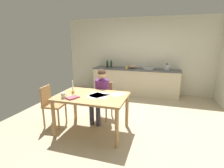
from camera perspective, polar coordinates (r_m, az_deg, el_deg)
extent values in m
cube|color=tan|center=(4.11, 2.17, -12.44)|extent=(5.20, 5.20, 0.04)
cube|color=beige|center=(6.25, 8.52, 9.23)|extent=(5.20, 0.12, 2.60)
cube|color=beige|center=(6.03, 7.70, 0.70)|extent=(2.89, 0.60, 0.86)
cube|color=#4C4C51|center=(5.94, 7.85, 4.93)|extent=(2.93, 0.64, 0.04)
cube|color=tan|center=(3.42, -6.67, -4.12)|extent=(1.37, 0.94, 0.04)
cylinder|color=tan|center=(3.53, -18.76, -10.96)|extent=(0.07, 0.07, 0.73)
cylinder|color=tan|center=(3.02, 1.57, -14.56)|extent=(0.07, 0.07, 0.73)
cylinder|color=tan|center=(4.16, -12.18, -6.60)|extent=(0.07, 0.07, 0.73)
cylinder|color=tan|center=(3.75, 4.98, -8.72)|extent=(0.07, 0.07, 0.73)
cube|color=tan|center=(4.10, -3.18, -5.46)|extent=(0.43, 0.43, 0.04)
cube|color=tan|center=(4.20, -2.14, -1.97)|extent=(0.36, 0.06, 0.40)
cylinder|color=tan|center=(4.11, -6.32, -8.84)|extent=(0.04, 0.04, 0.43)
cylinder|color=tan|center=(3.97, -1.94, -9.61)|extent=(0.04, 0.04, 0.43)
cylinder|color=tan|center=(4.39, -4.21, -7.27)|extent=(0.04, 0.04, 0.43)
cylinder|color=tan|center=(4.26, -0.06, -7.91)|extent=(0.04, 0.04, 0.43)
cylinder|color=#592666|center=(4.00, -3.32, -2.08)|extent=(0.35, 0.35, 0.50)
sphere|color=#D8AD8C|center=(3.92, -3.40, 2.98)|extent=(0.20, 0.20, 0.20)
sphere|color=#473323|center=(3.91, -3.41, 3.55)|extent=(0.19, 0.19, 0.19)
cylinder|color=#383847|center=(3.95, -5.51, -6.15)|extent=(0.16, 0.39, 0.13)
cylinder|color=#383847|center=(3.89, -6.75, -10.15)|extent=(0.10, 0.10, 0.45)
cylinder|color=#383847|center=(3.89, -3.41, -6.47)|extent=(0.16, 0.39, 0.13)
cylinder|color=#383847|center=(3.82, -4.60, -10.56)|extent=(0.10, 0.10, 0.45)
cube|color=tan|center=(3.93, -18.58, -6.61)|extent=(0.44, 0.44, 0.04)
cube|color=tan|center=(3.96, -21.15, -3.47)|extent=(0.06, 0.36, 0.40)
cylinder|color=tan|center=(3.81, -17.31, -11.15)|extent=(0.04, 0.04, 0.46)
cylinder|color=tan|center=(4.08, -15.03, -9.23)|extent=(0.04, 0.04, 0.46)
cylinder|color=tan|center=(3.97, -21.70, -10.43)|extent=(0.04, 0.04, 0.46)
cylinder|color=tan|center=(4.24, -19.20, -8.67)|extent=(0.04, 0.04, 0.46)
cylinder|color=white|center=(3.35, -15.91, -3.68)|extent=(0.08, 0.08, 0.11)
torus|color=white|center=(3.33, -15.29, -3.67)|extent=(0.07, 0.01, 0.07)
cylinder|color=gold|center=(3.64, -12.83, -2.51)|extent=(0.06, 0.06, 0.05)
cylinder|color=white|center=(3.61, -12.94, -0.49)|extent=(0.02, 0.02, 0.22)
cube|color=brown|center=(3.31, -12.49, -4.45)|extent=(0.17, 0.22, 0.02)
cube|color=#9D465E|center=(3.31, -12.96, -4.42)|extent=(0.22, 0.27, 0.03)
cube|color=white|center=(3.47, 1.86, -3.42)|extent=(0.34, 0.36, 0.00)
cube|color=white|center=(3.48, -5.49, -3.42)|extent=(0.26, 0.33, 0.00)
cube|color=white|center=(3.35, -3.22, -4.06)|extent=(0.22, 0.31, 0.00)
cube|color=white|center=(3.35, -5.49, -4.12)|extent=(0.33, 0.36, 0.00)
cube|color=white|center=(3.43, -3.39, -3.65)|extent=(0.34, 0.36, 0.00)
cube|color=white|center=(3.44, -5.38, -3.62)|extent=(0.31, 0.35, 0.00)
cylinder|color=#B2B7BC|center=(5.88, 12.04, 5.05)|extent=(0.36, 0.36, 0.04)
cylinder|color=silver|center=(6.03, 12.23, 6.21)|extent=(0.02, 0.02, 0.24)
cylinder|color=black|center=(6.14, -1.54, 6.51)|extent=(0.07, 0.07, 0.21)
cylinder|color=black|center=(6.13, -1.55, 7.70)|extent=(0.03, 0.03, 0.05)
cylinder|color=black|center=(6.15, -0.26, 6.55)|extent=(0.06, 0.06, 0.21)
cylinder|color=black|center=(6.14, -0.26, 7.77)|extent=(0.03, 0.03, 0.05)
ellipsoid|color=tan|center=(6.02, 6.61, 5.82)|extent=(0.26, 0.26, 0.12)
cylinder|color=#B7BABF|center=(5.85, 17.73, 5.34)|extent=(0.18, 0.18, 0.18)
cone|color=#262628|center=(5.84, 17.81, 6.41)|extent=(0.11, 0.11, 0.04)
cylinder|color=silver|center=(6.08, 8.63, 5.31)|extent=(0.06, 0.06, 0.00)
cylinder|color=silver|center=(6.07, 8.64, 5.65)|extent=(0.01, 0.01, 0.07)
cone|color=silver|center=(6.06, 8.66, 6.36)|extent=(0.07, 0.07, 0.08)
cylinder|color=silver|center=(6.09, 7.74, 5.36)|extent=(0.06, 0.06, 0.00)
cylinder|color=silver|center=(6.09, 7.75, 5.71)|extent=(0.01, 0.01, 0.07)
cone|color=silver|center=(6.08, 7.78, 6.40)|extent=(0.07, 0.07, 0.08)
cylinder|color=silver|center=(6.11, 6.76, 5.42)|extent=(0.06, 0.06, 0.00)
cylinder|color=silver|center=(6.10, 6.77, 5.76)|extent=(0.01, 0.01, 0.07)
cone|color=silver|center=(6.09, 6.79, 6.46)|extent=(0.07, 0.07, 0.08)
cylinder|color=#F2CC4C|center=(5.84, 4.81, 5.48)|extent=(0.08, 0.08, 0.09)
torus|color=#F2CC4C|center=(5.83, 5.24, 5.50)|extent=(0.06, 0.01, 0.06)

